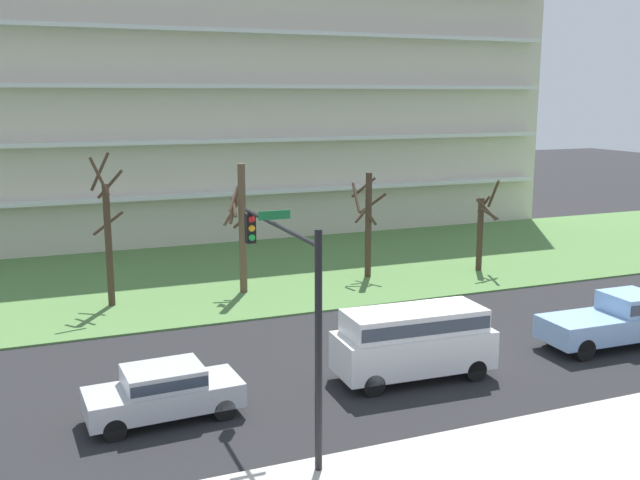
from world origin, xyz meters
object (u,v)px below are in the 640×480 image
tree_center (368,221)px  tree_right (482,228)px  van_white_center_right (414,338)px  pickup_blue_near_left (616,319)px  sedan_silver_center_left (164,390)px  tree_far_left (108,235)px  tree_left (241,226)px  traffic_signal_mast (289,288)px

tree_center → tree_right: bearing=-9.6°
tree_right → van_white_center_right: (-10.61, -11.69, -0.97)m
tree_right → pickup_blue_near_left: tree_right is taller
sedan_silver_center_left → tree_far_left: bearing=87.7°
pickup_blue_near_left → tree_left: bearing=132.7°
tree_left → pickup_blue_near_left: (10.82, -12.26, -2.23)m
van_white_center_right → traffic_signal_mast: traffic_signal_mast is taller
tree_right → van_white_center_right: bearing=-132.2°
van_white_center_right → traffic_signal_mast: (-5.22, -2.57, 2.86)m
tree_left → tree_far_left: bearing=179.3°
van_white_center_right → tree_center: bearing=73.0°
tree_left → tree_center: 6.75m
tree_left → tree_right: 12.94m
tree_center → sedan_silver_center_left: 18.03m
tree_far_left → van_white_center_right: size_ratio=1.28×
sedan_silver_center_left → van_white_center_right: 8.17m
tree_right → tree_center: bearing=170.4°
tree_right → traffic_signal_mast: bearing=-138.0°
pickup_blue_near_left → van_white_center_right: size_ratio=1.03×
van_white_center_right → tree_left: bearing=102.9°
tree_center → sedan_silver_center_left: size_ratio=1.21×
tree_far_left → tree_center: size_ratio=1.25×
pickup_blue_near_left → traffic_signal_mast: (-13.76, -2.57, 3.24)m
pickup_blue_near_left → traffic_signal_mast: 14.37m
tree_center → traffic_signal_mast: (-9.67, -15.30, 1.30)m
tree_far_left → tree_center: tree_far_left is taller
tree_left → sedan_silver_center_left: bearing=-115.6°
tree_far_left → tree_center: (12.70, 0.40, -0.28)m
tree_center → traffic_signal_mast: bearing=-122.3°
tree_left → traffic_signal_mast: bearing=-101.2°
tree_right → tree_far_left: bearing=178.0°
sedan_silver_center_left → traffic_signal_mast: (2.93, -2.57, 3.38)m
sedan_silver_center_left → van_white_center_right: bearing=-2.8°
van_white_center_right → pickup_blue_near_left: bearing=2.3°
tree_right → pickup_blue_near_left: (-2.07, -11.69, -1.34)m
sedan_silver_center_left → traffic_signal_mast: size_ratio=0.73×
tree_right → sedan_silver_center_left: size_ratio=1.10×
pickup_blue_near_left → sedan_silver_center_left: (-16.69, 0.01, -0.14)m
van_white_center_right → traffic_signal_mast: 6.49m
pickup_blue_near_left → traffic_signal_mast: traffic_signal_mast is taller
sedan_silver_center_left → tree_center: bearing=42.5°
tree_center → pickup_blue_near_left: (4.09, -12.73, -1.94)m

